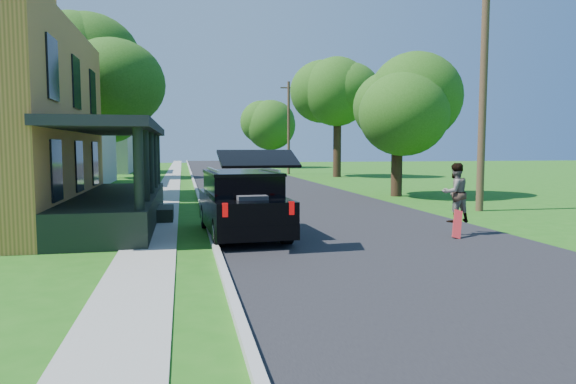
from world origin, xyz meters
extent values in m
plane|color=#1D5F13|center=(0.00, 0.00, 0.00)|extent=(140.00, 140.00, 0.00)
cube|color=black|center=(0.00, 20.00, 0.00)|extent=(8.00, 120.00, 0.02)
cube|color=#A1A29D|center=(-4.05, 20.00, 0.00)|extent=(0.15, 120.00, 0.12)
cube|color=#A09F97|center=(-5.60, 20.00, 0.00)|extent=(1.30, 120.00, 0.03)
cube|color=#A09F97|center=(-9.50, 6.00, 0.00)|extent=(6.50, 1.20, 0.03)
cube|color=black|center=(-6.80, 6.00, 0.45)|extent=(2.40, 10.00, 0.90)
cube|color=black|center=(-6.80, 6.00, 3.00)|extent=(2.60, 10.30, 0.25)
cube|color=#B1A99D|center=(-13.50, 24.00, 2.50)|extent=(8.00, 8.00, 5.00)
pyramid|color=black|center=(-13.50, 24.00, 7.20)|extent=(12.78, 12.78, 2.20)
cube|color=#B1A99D|center=(-13.50, 40.00, 2.50)|extent=(8.00, 8.00, 5.00)
pyramid|color=black|center=(-13.50, 40.00, 7.20)|extent=(12.78, 12.78, 2.20)
cube|color=black|center=(-3.20, 2.58, 0.68)|extent=(2.16, 4.69, 0.89)
cube|color=black|center=(-3.21, 2.74, 1.39)|extent=(1.92, 2.94, 0.57)
cube|color=black|center=(-3.21, 2.74, 1.70)|extent=(1.96, 3.03, 0.08)
cube|color=black|center=(-3.09, 0.33, 2.14)|extent=(1.83, 1.04, 0.40)
cube|color=#38383D|center=(-3.13, 1.20, 0.99)|extent=(0.76, 0.66, 0.47)
cube|color=silver|center=(-3.98, 2.70, 1.80)|extent=(0.19, 2.53, 0.06)
cube|color=silver|center=(-2.44, 2.77, 1.80)|extent=(0.19, 2.53, 0.06)
cube|color=#990505|center=(-3.86, 0.26, 0.99)|extent=(0.13, 0.07, 0.31)
cube|color=#990505|center=(-2.31, 0.34, 0.99)|extent=(0.13, 0.07, 0.31)
cylinder|color=black|center=(-4.12, 4.05, 0.36)|extent=(0.29, 0.72, 0.71)
cylinder|color=black|center=(-2.44, 4.14, 0.36)|extent=(0.29, 0.72, 0.71)
cylinder|color=black|center=(-3.96, 1.02, 0.36)|extent=(0.29, 0.72, 0.71)
cylinder|color=black|center=(-2.28, 1.11, 0.36)|extent=(0.29, 0.72, 0.71)
imported|color=black|center=(2.50, 1.50, 1.16)|extent=(0.87, 0.72, 1.63)
cube|color=#A20D10|center=(2.32, 1.02, 0.37)|extent=(0.50, 0.49, 0.75)
cylinder|color=black|center=(-8.99, 14.49, 1.93)|extent=(0.81, 0.81, 3.86)
sphere|color=#356F1D|center=(-8.99, 14.49, 5.63)|extent=(6.86, 6.86, 5.31)
sphere|color=#356F1D|center=(-8.45, 14.34, 6.81)|extent=(5.95, 5.95, 4.61)
sphere|color=#356F1D|center=(-9.68, 14.71, 6.22)|extent=(6.10, 6.10, 4.72)
cylinder|color=black|center=(-11.00, 30.59, 1.73)|extent=(0.65, 0.65, 3.45)
sphere|color=#356F1D|center=(-11.00, 30.59, 5.21)|extent=(6.10, 6.10, 5.27)
sphere|color=#356F1D|center=(-10.56, 30.36, 6.38)|extent=(5.29, 5.29, 4.56)
sphere|color=#356F1D|center=(-11.56, 30.89, 5.79)|extent=(5.42, 5.42, 4.68)
cylinder|color=black|center=(5.50, 12.29, 1.44)|extent=(0.69, 0.69, 2.88)
sphere|color=#356F1D|center=(5.50, 12.29, 4.29)|extent=(5.43, 5.43, 4.23)
sphere|color=#356F1D|center=(5.76, 11.89, 5.23)|extent=(4.71, 4.71, 3.67)
sphere|color=#356F1D|center=(5.18, 12.82, 4.76)|extent=(4.83, 4.83, 3.76)
cylinder|color=black|center=(7.45, 28.55, 2.26)|extent=(0.71, 0.71, 4.51)
sphere|color=#356F1D|center=(7.45, 28.55, 6.39)|extent=(6.24, 6.24, 5.63)
sphere|color=#356F1D|center=(7.86, 28.15, 7.64)|extent=(5.41, 5.41, 4.88)
sphere|color=#356F1D|center=(6.93, 29.07, 7.02)|extent=(5.55, 5.55, 5.00)
cylinder|color=black|center=(5.37, 48.72, 1.70)|extent=(0.81, 0.81, 3.40)
sphere|color=#356F1D|center=(5.37, 48.72, 5.37)|extent=(7.82, 7.82, 5.91)
sphere|color=#356F1D|center=(5.64, 48.24, 6.68)|extent=(6.77, 6.77, 5.12)
sphere|color=#356F1D|center=(5.05, 49.35, 6.02)|extent=(6.95, 6.95, 5.26)
cylinder|color=#43361F|center=(6.21, 6.19, 4.68)|extent=(0.34, 0.34, 9.35)
cylinder|color=#43361F|center=(4.50, 33.59, 4.08)|extent=(0.27, 0.27, 8.16)
cube|color=#43361F|center=(4.50, 33.59, 7.62)|extent=(1.46, 0.34, 0.11)
camera|label=1|loc=(-4.77, -11.22, 2.40)|focal=32.00mm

